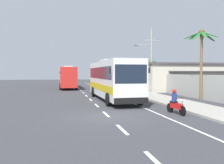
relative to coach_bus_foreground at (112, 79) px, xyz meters
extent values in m
plane|color=#3A3A3F|center=(-1.98, -8.36, -2.02)|extent=(160.00, 160.00, 0.00)
cube|color=#A8A399|center=(4.82, 1.64, -1.95)|extent=(3.20, 90.00, 0.14)
cube|color=white|center=(-1.98, -15.93, -2.01)|extent=(0.16, 2.00, 0.01)
cube|color=white|center=(-1.98, -11.78, -2.01)|extent=(0.16, 2.00, 0.01)
cube|color=white|center=(-1.98, -7.64, -2.01)|extent=(0.16, 2.00, 0.01)
cube|color=white|center=(-1.98, -3.49, -2.01)|extent=(0.16, 2.00, 0.01)
cube|color=white|center=(-1.98, 0.65, -2.01)|extent=(0.16, 2.00, 0.01)
cube|color=white|center=(-1.98, 4.80, -2.01)|extent=(0.16, 2.00, 0.01)
cube|color=white|center=(-1.98, 8.94, -2.01)|extent=(0.16, 2.00, 0.01)
cube|color=white|center=(-1.98, 13.09, -2.01)|extent=(0.16, 2.00, 0.01)
cube|color=white|center=(-1.98, 17.23, -2.01)|extent=(0.16, 2.00, 0.01)
cube|color=white|center=(-1.98, 21.38, -2.01)|extent=(0.16, 2.00, 0.01)
cube|color=white|center=(-1.98, 25.52, -2.01)|extent=(0.16, 2.00, 0.01)
cube|color=white|center=(-1.98, 29.67, -2.01)|extent=(0.16, 2.00, 0.01)
cube|color=white|center=(-1.98, 33.81, -2.01)|extent=(0.16, 2.00, 0.01)
cube|color=white|center=(-1.98, 37.96, -2.01)|extent=(0.16, 2.00, 0.01)
cube|color=white|center=(1.23, 6.64, -2.01)|extent=(0.14, 70.00, 0.01)
cube|color=#B2B2AD|center=(8.62, 5.64, -0.83)|extent=(0.24, 60.00, 2.37)
cube|color=white|center=(0.00, -0.03, -0.02)|extent=(2.83, 11.83, 3.21)
cube|color=#192333|center=(0.00, 0.17, 0.54)|extent=(2.83, 10.89, 1.03)
cube|color=#192333|center=(0.13, -5.87, 0.46)|extent=(2.36, 0.15, 1.35)
cube|color=yellow|center=(0.00, -0.03, -0.75)|extent=(2.86, 11.59, 0.58)
cube|color=black|center=(0.14, -5.96, -1.43)|extent=(2.51, 0.22, 0.44)
cube|color=#B7B7B7|center=(-0.03, 1.44, 1.72)|extent=(1.47, 2.62, 0.28)
cube|color=black|center=(1.59, -5.63, 0.70)|extent=(0.12, 0.08, 0.36)
cube|color=black|center=(-1.33, -5.70, 0.70)|extent=(0.12, 0.08, 0.36)
cylinder|color=black|center=(1.35, -4.12, -1.50)|extent=(0.34, 1.05, 1.04)
cylinder|color=black|center=(-1.16, -4.18, -1.50)|extent=(0.34, 1.05, 1.04)
cylinder|color=black|center=(1.17, 3.53, -1.50)|extent=(0.34, 1.05, 1.04)
cylinder|color=black|center=(-1.33, 3.48, -1.50)|extent=(0.34, 1.05, 1.04)
cube|color=red|center=(-3.67, 18.50, -0.13)|extent=(2.46, 11.85, 3.00)
cube|color=#192333|center=(-3.67, 18.30, 0.40)|extent=(2.49, 10.91, 0.96)
cube|color=#192333|center=(-3.65, 24.38, 0.32)|extent=(2.23, 0.11, 1.26)
cube|color=yellow|center=(-3.67, 18.50, -0.80)|extent=(2.49, 11.62, 0.54)
cube|color=black|center=(-3.65, 24.47, -1.43)|extent=(2.38, 0.17, 0.44)
cube|color=#B7B7B7|center=(-3.67, 17.02, 1.51)|extent=(1.34, 2.61, 0.28)
cube|color=black|center=(-5.05, 24.17, 0.55)|extent=(0.12, 0.08, 0.36)
cube|color=black|center=(-2.26, 24.17, 0.55)|extent=(0.12, 0.08, 0.36)
cylinder|color=black|center=(-4.85, 22.65, -1.50)|extent=(0.32, 1.04, 1.04)
cylinder|color=black|center=(-2.47, 22.64, -1.50)|extent=(0.32, 1.04, 1.04)
cylinder|color=black|center=(-4.87, 14.95, -1.50)|extent=(0.32, 1.04, 1.04)
cylinder|color=black|center=(-2.49, 14.94, -1.50)|extent=(0.32, 1.04, 1.04)
cylinder|color=black|center=(2.38, -9.13, -1.72)|extent=(0.17, 0.61, 0.60)
cylinder|color=black|center=(2.22, -7.78, -1.72)|extent=(0.19, 0.61, 0.60)
cube|color=red|center=(2.31, -8.50, -1.50)|extent=(0.37, 1.12, 0.36)
cube|color=black|center=(2.27, -8.20, -1.30)|extent=(0.31, 0.62, 0.12)
cylinder|color=gray|center=(2.37, -9.01, -1.42)|extent=(0.10, 0.32, 0.67)
cylinder|color=black|center=(2.35, -8.91, -0.98)|extent=(0.56, 0.11, 0.04)
sphere|color=#EAEACC|center=(2.37, -9.03, -1.12)|extent=(0.14, 0.14, 0.14)
cylinder|color=navy|center=(2.28, -8.25, -1.02)|extent=(0.32, 0.32, 0.56)
sphere|color=red|center=(2.28, -8.25, -0.61)|extent=(0.26, 0.26, 0.26)
cylinder|color=black|center=(2.15, 8.45, -1.72)|extent=(0.11, 0.60, 0.60)
cylinder|color=black|center=(2.14, 9.81, -1.72)|extent=(0.13, 0.60, 0.60)
cube|color=gold|center=(2.14, 9.08, -1.50)|extent=(0.25, 1.10, 0.36)
cube|color=black|center=(2.14, 9.38, -1.30)|extent=(0.25, 0.60, 0.12)
cylinder|color=gray|center=(2.15, 8.57, -1.42)|extent=(0.06, 0.32, 0.67)
cylinder|color=black|center=(2.15, 8.67, -0.98)|extent=(0.56, 0.04, 0.04)
sphere|color=#EAEACC|center=(2.15, 8.55, -1.12)|extent=(0.14, 0.14, 0.14)
cylinder|color=navy|center=(2.14, 9.33, -0.95)|extent=(0.32, 0.32, 0.69)
sphere|color=white|center=(2.14, 9.33, -0.48)|extent=(0.26, 0.26, 0.26)
cylinder|color=beige|center=(4.28, 8.65, -1.45)|extent=(0.28, 0.28, 0.85)
cylinder|color=red|center=(4.28, 8.65, -0.69)|extent=(0.36, 0.36, 0.67)
sphere|color=beige|center=(4.28, 8.65, -0.25)|extent=(0.23, 0.23, 0.23)
cylinder|color=black|center=(4.37, 11.78, -1.44)|extent=(0.28, 0.28, 0.89)
cylinder|color=red|center=(4.37, 11.78, -0.64)|extent=(0.36, 0.36, 0.70)
sphere|color=tan|center=(4.37, 11.78, -0.19)|extent=(0.21, 0.21, 0.21)
cylinder|color=#9E9E99|center=(6.51, 6.92, 2.07)|extent=(0.24, 0.24, 8.19)
cube|color=#9E9E99|center=(6.51, 6.92, 4.67)|extent=(1.96, 0.12, 0.12)
cylinder|color=#4C4742|center=(5.73, 6.92, 4.79)|extent=(0.08, 0.08, 0.16)
cylinder|color=#4C4742|center=(7.29, 6.92, 4.79)|extent=(0.08, 0.08, 0.16)
cylinder|color=#9E9E99|center=(5.50, 6.92, 4.03)|extent=(2.03, 0.09, 0.09)
cube|color=#4C4C51|center=(4.48, 6.92, 3.97)|extent=(0.44, 0.24, 0.14)
cylinder|color=brown|center=(8.35, -1.41, 1.15)|extent=(0.25, 0.25, 6.34)
ellipsoid|color=#28702D|center=(9.11, -1.34, 4.00)|extent=(1.61, 0.51, 0.95)
ellipsoid|color=#28702D|center=(8.77, -0.75, 4.04)|extent=(1.17, 1.57, 0.87)
ellipsoid|color=#28702D|center=(8.16, -0.60, 4.16)|extent=(0.75, 1.74, 0.63)
ellipsoid|color=#28702D|center=(7.67, -0.96, 4.12)|extent=(1.60, 1.24, 0.71)
ellipsoid|color=#28702D|center=(7.68, -1.74, 3.97)|extent=(1.56, 1.00, 1.00)
ellipsoid|color=#28702D|center=(8.13, -2.17, 4.05)|extent=(0.81, 1.67, 0.85)
ellipsoid|color=#28702D|center=(8.77, -2.10, 4.09)|extent=(1.18, 1.60, 0.78)
sphere|color=brown|center=(8.35, -1.41, 4.37)|extent=(0.56, 0.56, 0.56)
cylinder|color=brown|center=(7.96, 12.67, 0.23)|extent=(0.34, 0.34, 4.50)
ellipsoid|color=#28702D|center=(8.83, 12.62, 2.34)|extent=(1.79, 0.46, 0.61)
ellipsoid|color=#28702D|center=(8.36, 13.34, 2.13)|extent=(1.15, 1.58, 1.01)
ellipsoid|color=#28702D|center=(7.93, 13.45, 2.12)|extent=(0.42, 1.63, 1.03)
ellipsoid|color=#28702D|center=(7.18, 12.89, 2.19)|extent=(1.71, 0.80, 0.90)
ellipsoid|color=#28702D|center=(7.24, 12.28, 2.21)|extent=(1.66, 1.13, 0.86)
ellipsoid|color=#28702D|center=(7.76, 11.87, 2.21)|extent=(0.77, 1.73, 0.86)
ellipsoid|color=#28702D|center=(8.44, 11.98, 2.25)|extent=(1.28, 1.62, 0.78)
sphere|color=brown|center=(7.96, 12.67, 2.54)|extent=(0.56, 0.56, 0.56)
cube|color=beige|center=(14.12, 11.00, -0.17)|extent=(15.09, 8.26, 3.69)
cube|color=#4C474C|center=(14.12, 11.00, 1.79)|extent=(16.00, 8.76, 0.24)
cube|color=#4C474C|center=(14.12, 6.52, 0.75)|extent=(10.57, 0.80, 0.10)
camera|label=1|loc=(-4.62, -22.36, 0.54)|focal=38.98mm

